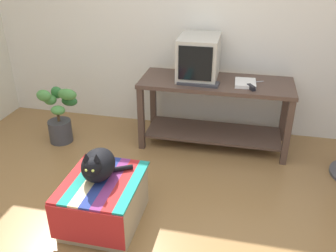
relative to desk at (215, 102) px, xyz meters
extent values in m
plane|color=olive|center=(-0.26, -1.60, -0.49)|extent=(14.00, 14.00, 0.00)
cube|color=silver|center=(-0.26, 0.45, 0.81)|extent=(8.00, 0.10, 2.60)
cube|color=#4C382D|center=(-0.72, -0.26, -0.15)|extent=(0.06, 0.06, 0.68)
cube|color=#4C382D|center=(0.73, -0.24, -0.15)|extent=(0.06, 0.06, 0.68)
cube|color=#4C382D|center=(0.72, 0.26, -0.15)|extent=(0.06, 0.06, 0.68)
cube|color=#4C382D|center=(-0.73, 0.24, -0.15)|extent=(0.06, 0.06, 0.68)
cube|color=#4C382D|center=(0.00, 0.00, -0.36)|extent=(1.41, 0.51, 0.02)
cube|color=#4C382D|center=(0.00, 0.00, 0.21)|extent=(1.53, 0.59, 0.04)
cube|color=#BCB7A8|center=(-0.20, 0.08, 0.24)|extent=(0.28, 0.36, 0.02)
cube|color=#BCB7A8|center=(-0.20, 0.08, 0.44)|extent=(0.40, 0.51, 0.42)
cube|color=black|center=(-0.19, -0.18, 0.45)|extent=(0.32, 0.01, 0.33)
cube|color=#333338|center=(-0.16, -0.13, 0.24)|extent=(0.41, 0.17, 0.02)
cube|color=white|center=(0.29, -0.04, 0.24)|extent=(0.21, 0.26, 0.03)
cube|color=tan|center=(-0.68, -1.41, -0.31)|extent=(0.53, 0.61, 0.37)
cube|color=#AD2323|center=(-0.68, -1.74, -0.27)|extent=(0.56, 0.01, 0.29)
cube|color=#AD2323|center=(-0.92, -1.41, -0.11)|extent=(0.08, 0.66, 0.02)
cube|color=#1E897A|center=(-0.84, -1.41, -0.11)|extent=(0.08, 0.66, 0.02)
cube|color=beige|center=(-0.76, -1.41, -0.11)|extent=(0.08, 0.66, 0.02)
cube|color=navy|center=(-0.68, -1.41, -0.11)|extent=(0.08, 0.66, 0.02)
cube|color=#7A2D6B|center=(-0.60, -1.41, -0.11)|extent=(0.08, 0.66, 0.02)
cube|color=#AD2323|center=(-0.52, -1.41, -0.11)|extent=(0.08, 0.66, 0.02)
cube|color=#1E897A|center=(-0.44, -1.41, -0.11)|extent=(0.08, 0.66, 0.02)
ellipsoid|color=black|center=(-0.71, -1.38, 0.01)|extent=(0.27, 0.35, 0.23)
sphere|color=black|center=(-0.70, -1.50, 0.07)|extent=(0.13, 0.13, 0.13)
cylinder|color=black|center=(-0.62, -1.28, -0.08)|extent=(0.25, 0.16, 0.04)
cone|color=black|center=(-0.74, -1.50, 0.15)|extent=(0.05, 0.05, 0.06)
cone|color=black|center=(-0.66, -1.50, 0.15)|extent=(0.05, 0.05, 0.06)
sphere|color=#C6D151|center=(-0.72, -1.56, 0.08)|extent=(0.02, 0.02, 0.02)
sphere|color=#C6D151|center=(-0.67, -1.56, 0.08)|extent=(0.02, 0.02, 0.02)
cylinder|color=#3D3D42|center=(-1.63, -0.31, -0.37)|extent=(0.25, 0.25, 0.24)
cylinder|color=brown|center=(-1.63, -0.31, -0.19)|extent=(0.03, 0.03, 0.11)
ellipsoid|color=#4C8E42|center=(-1.51, -0.28, 0.06)|extent=(0.21, 0.09, 0.12)
ellipsoid|color=#2D7033|center=(-1.54, -0.19, -0.06)|extent=(0.18, 0.10, 0.10)
ellipsoid|color=#2D7033|center=(-1.66, -0.22, 0.04)|extent=(0.13, 0.09, 0.13)
ellipsoid|color=#4C8E42|center=(-1.71, -0.29, -0.02)|extent=(0.13, 0.12, 0.11)
ellipsoid|color=#4C8E42|center=(-1.71, -0.39, 0.07)|extent=(0.16, 0.09, 0.12)
ellipsoid|color=#4C8E42|center=(-1.58, -0.38, -0.08)|extent=(0.15, 0.12, 0.09)
cube|color=black|center=(0.34, -0.16, 0.25)|extent=(0.09, 0.11, 0.04)
cylinder|color=#B7B7BC|center=(0.40, 0.06, 0.23)|extent=(0.13, 0.07, 0.01)
camera|label=1|loc=(0.29, -3.47, 1.48)|focal=38.96mm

